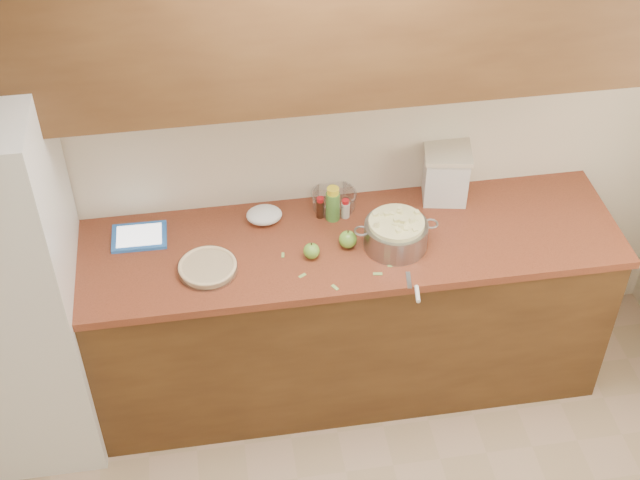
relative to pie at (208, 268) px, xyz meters
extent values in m
plane|color=white|center=(0.53, -1.37, 1.66)|extent=(3.60, 3.60, 0.00)
plane|color=beige|center=(0.53, 0.43, 0.36)|extent=(3.60, 0.00, 3.60)
cube|color=#553518|center=(0.53, 0.11, -0.50)|extent=(2.60, 0.65, 0.88)
cube|color=brown|center=(0.53, 0.11, -0.04)|extent=(2.64, 0.68, 0.04)
cube|color=brown|center=(0.53, 0.26, 1.01)|extent=(2.60, 0.34, 0.70)
cylinder|color=silver|center=(0.00, 0.00, 0.00)|extent=(0.26, 0.26, 0.04)
cylinder|color=beige|center=(0.00, 0.00, 0.00)|extent=(0.23, 0.23, 0.03)
torus|color=beige|center=(0.00, 0.00, 0.01)|extent=(0.25, 0.25, 0.02)
cylinder|color=gray|center=(0.83, 0.04, 0.04)|extent=(0.28, 0.28, 0.12)
torus|color=gray|center=(0.67, 0.04, 0.08)|extent=(0.07, 0.07, 0.01)
torus|color=gray|center=(0.98, 0.04, 0.08)|extent=(0.07, 0.07, 0.01)
cylinder|color=beige|center=(0.83, 0.04, 0.05)|extent=(0.24, 0.24, 0.13)
cube|color=silver|center=(1.13, 0.35, 0.10)|extent=(0.23, 0.23, 0.24)
cube|color=beige|center=(1.13, 0.35, 0.23)|extent=(0.25, 0.25, 0.02)
cube|color=blue|center=(-0.29, 0.26, -0.01)|extent=(0.24, 0.19, 0.02)
cube|color=white|center=(-0.29, 0.26, 0.00)|extent=(0.20, 0.15, 0.00)
cube|color=gray|center=(0.83, -0.19, -0.02)|extent=(0.03, 0.10, 0.00)
cylinder|color=white|center=(0.85, -0.28, -0.01)|extent=(0.03, 0.09, 0.02)
cylinder|color=#4C8C38|center=(0.58, 0.27, 0.05)|extent=(0.06, 0.06, 0.14)
cylinder|color=yellow|center=(0.58, 0.27, 0.14)|extent=(0.05, 0.05, 0.03)
cylinder|color=beige|center=(0.64, 0.27, 0.02)|extent=(0.04, 0.04, 0.08)
cylinder|color=red|center=(0.64, 0.27, 0.07)|extent=(0.03, 0.03, 0.02)
cylinder|color=black|center=(0.53, 0.29, 0.02)|extent=(0.04, 0.04, 0.09)
cylinder|color=red|center=(0.53, 0.29, 0.08)|extent=(0.03, 0.03, 0.02)
cylinder|color=silver|center=(0.60, 0.35, 0.02)|extent=(0.20, 0.20, 0.07)
torus|color=silver|center=(0.60, 0.35, 0.05)|extent=(0.21, 0.21, 0.01)
ellipsoid|color=white|center=(0.27, 0.30, 0.01)|extent=(0.16, 0.13, 0.07)
sphere|color=#6BA533|center=(0.45, 0.02, 0.01)|extent=(0.07, 0.07, 0.07)
cylinder|color=#3F2D19|center=(0.45, 0.02, 0.06)|extent=(0.01, 0.01, 0.01)
sphere|color=#6BA533|center=(0.62, 0.07, 0.02)|extent=(0.08, 0.08, 0.08)
cylinder|color=#3F2D19|center=(0.62, 0.07, 0.06)|extent=(0.01, 0.01, 0.01)
cube|color=#85AB53|center=(0.71, -0.13, -0.02)|extent=(0.04, 0.02, 0.00)
cube|color=#85AB53|center=(0.52, -0.18, -0.02)|extent=(0.03, 0.04, 0.00)
cube|color=#85AB53|center=(0.33, 0.05, -0.02)|extent=(0.02, 0.03, 0.00)
cube|color=#85AB53|center=(0.78, -0.07, -0.02)|extent=(0.03, 0.05, 0.00)
cube|color=#85AB53|center=(0.39, -0.09, -0.02)|extent=(0.04, 0.03, 0.00)
camera|label=1|loc=(0.04, -2.80, 2.59)|focal=50.00mm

